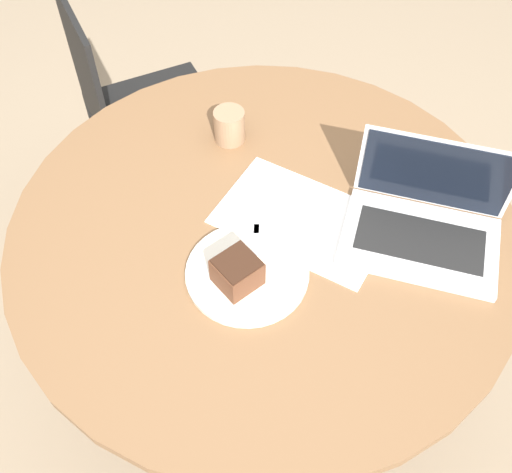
{
  "coord_description": "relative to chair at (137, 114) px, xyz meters",
  "views": [
    {
      "loc": [
        0.04,
        0.86,
        1.83
      ],
      "look_at": [
        0.02,
        0.07,
        0.82
      ],
      "focal_mm": 42.0,
      "sensor_mm": 36.0,
      "label": 1
    }
  ],
  "objects": [
    {
      "name": "ground_plane",
      "position": [
        -0.41,
        0.75,
        -0.47
      ],
      "size": [
        12.0,
        12.0,
        0.0
      ],
      "primitive_type": "plane",
      "color": "gray"
    },
    {
      "name": "plate",
      "position": [
        -0.37,
        0.89,
        0.32
      ],
      "size": [
        0.26,
        0.26,
        0.01
      ],
      "color": "silver",
      "rests_on": "dining_table"
    },
    {
      "name": "laptop",
      "position": [
        -0.75,
        0.79,
        0.35
      ],
      "size": [
        0.39,
        0.32,
        0.21
      ],
      "rotation": [
        0.0,
        0.0,
        5.97
      ],
      "color": "silver",
      "rests_on": "dining_table"
    },
    {
      "name": "dining_table",
      "position": [
        -0.41,
        0.75,
        0.15
      ],
      "size": [
        1.16,
        1.16,
        0.78
      ],
      "color": "brown",
      "rests_on": "ground_plane"
    },
    {
      "name": "paper_document",
      "position": [
        -0.5,
        0.74,
        0.31
      ],
      "size": [
        0.45,
        0.4,
        0.0
      ],
      "rotation": [
        0.0,
        0.0,
        -0.55
      ],
      "color": "white",
      "rests_on": "dining_table"
    },
    {
      "name": "cake_slice",
      "position": [
        -0.35,
        0.91,
        0.36
      ],
      "size": [
        0.12,
        0.12,
        0.07
      ],
      "rotation": [
        0.0,
        0.0,
        3.8
      ],
      "color": "brown",
      "rests_on": "plate"
    },
    {
      "name": "fork",
      "position": [
        -0.38,
        0.83,
        0.33
      ],
      "size": [
        0.03,
        0.17,
        0.0
      ],
      "rotation": [
        0.0,
        0.0,
        4.62
      ],
      "color": "silver",
      "rests_on": "plate"
    },
    {
      "name": "coffee_glass",
      "position": [
        -0.33,
        0.47,
        0.35
      ],
      "size": [
        0.08,
        0.08,
        0.09
      ],
      "color": "#997556",
      "rests_on": "dining_table"
    },
    {
      "name": "chair",
      "position": [
        0.0,
        0.0,
        0.0
      ],
      "size": [
        0.55,
        0.55,
        0.9
      ],
      "rotation": [
        0.0,
        0.0,
        8.27
      ],
      "color": "black",
      "rests_on": "ground_plane"
    }
  ]
}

